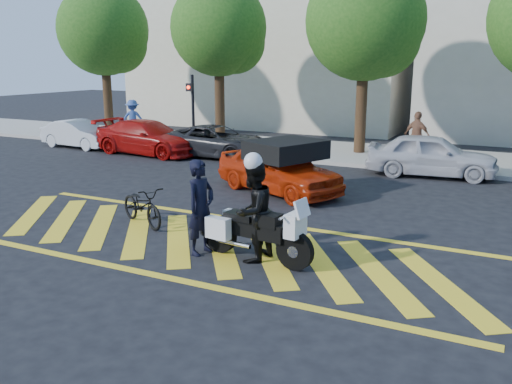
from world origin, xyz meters
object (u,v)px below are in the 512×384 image
at_px(bicycle, 142,205).
at_px(parked_left, 148,137).
at_px(parked_mid_left, 216,141).
at_px(police_motorcycle, 254,231).
at_px(officer_moto, 253,212).
at_px(parked_mid_right, 431,155).
at_px(parked_far_left, 79,134).
at_px(officer_bike, 201,207).
at_px(red_convertible, 279,169).

xyz_separation_m(bicycle, parked_left, (-5.97, 8.02, 0.22)).
height_order(parked_left, parked_mid_left, parked_left).
height_order(police_motorcycle, parked_mid_left, parked_mid_left).
bearing_deg(officer_moto, parked_mid_right, 176.54).
xyz_separation_m(officer_moto, parked_mid_right, (1.78, 9.61, -0.26)).
distance_m(parked_far_left, parked_mid_left, 6.66).
xyz_separation_m(officer_bike, parked_left, (-8.26, 9.06, -0.27)).
xyz_separation_m(parked_far_left, parked_mid_right, (14.93, 0.66, 0.11)).
xyz_separation_m(officer_bike, police_motorcycle, (1.12, 0.13, -0.37)).
bearing_deg(bicycle, parked_far_left, 75.15).
bearing_deg(red_convertible, officer_moto, -137.97).
bearing_deg(red_convertible, officer_bike, -149.41).
xyz_separation_m(parked_far_left, parked_mid_left, (6.63, 0.66, 0.03)).
bearing_deg(parked_left, officer_bike, -133.82).
relative_size(bicycle, parked_mid_left, 0.39).
distance_m(parked_left, parked_mid_right, 11.16).
bearing_deg(officer_bike, police_motorcycle, -75.68).
bearing_deg(officer_moto, bicycle, -98.04).
distance_m(parked_left, parked_mid_left, 2.92).
distance_m(officer_moto, parked_mid_right, 9.78).
distance_m(bicycle, parked_mid_left, 9.25).
distance_m(police_motorcycle, parked_left, 12.95).
bearing_deg(police_motorcycle, parked_left, 143.44).
distance_m(bicycle, parked_far_left, 12.65).
xyz_separation_m(officer_bike, officer_moto, (1.10, 0.12, 0.02)).
relative_size(officer_bike, police_motorcycle, 0.78).
bearing_deg(bicycle, parked_mid_right, -6.09).
bearing_deg(bicycle, officer_moto, -80.45).
distance_m(officer_bike, bicycle, 2.56).
relative_size(red_convertible, parked_mid_left, 0.92).
height_order(police_motorcycle, parked_left, parked_left).
xyz_separation_m(officer_moto, parked_mid_left, (-6.53, 9.61, -0.35)).
xyz_separation_m(police_motorcycle, parked_mid_left, (-6.54, 9.61, 0.04)).
xyz_separation_m(officer_bike, parked_mid_right, (2.88, 9.73, -0.24)).
bearing_deg(red_convertible, bicycle, -176.77).
bearing_deg(parked_mid_left, parked_far_left, 96.56).
bearing_deg(police_motorcycle, officer_bike, -166.48).
bearing_deg(officer_bike, parked_mid_left, 36.98).
bearing_deg(parked_mid_right, parked_far_left, 86.01).
bearing_deg(parked_far_left, parked_left, -86.53).
bearing_deg(officer_moto, red_convertible, -153.85).
relative_size(bicycle, parked_far_left, 0.49).
bearing_deg(red_convertible, parked_far_left, 94.92).
bearing_deg(police_motorcycle, bicycle, 172.11).
relative_size(officer_bike, officer_moto, 0.98).
bearing_deg(parked_far_left, officer_moto, -120.51).
bearing_deg(parked_left, parked_far_left, 93.56).
relative_size(officer_moto, parked_left, 0.41).
bearing_deg(parked_mid_right, officer_moto, 162.99).
distance_m(officer_bike, parked_far_left, 15.09).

